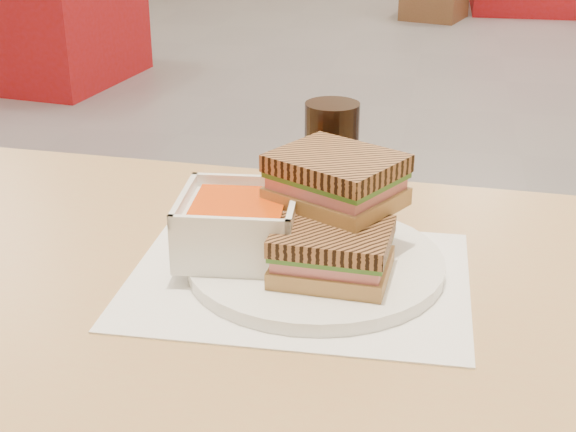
% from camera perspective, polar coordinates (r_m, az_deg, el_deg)
% --- Properties ---
extents(main_table, '(1.23, 0.75, 0.75)m').
position_cam_1_polar(main_table, '(0.91, 2.36, -12.07)').
color(main_table, '#A1824C').
rests_on(main_table, ground).
extents(tray_liner, '(0.37, 0.29, 0.00)m').
position_cam_1_polar(tray_liner, '(0.88, 0.73, -4.37)').
color(tray_liner, white).
rests_on(tray_liner, main_table).
extents(plate, '(0.28, 0.28, 0.01)m').
position_cam_1_polar(plate, '(0.89, 1.93, -3.31)').
color(plate, white).
rests_on(plate, tray_liner).
extents(soup_bowl, '(0.14, 0.14, 0.07)m').
position_cam_1_polar(soup_bowl, '(0.89, -3.41, -0.76)').
color(soup_bowl, white).
rests_on(soup_bowl, plate).
extents(panini_lower, '(0.12, 0.10, 0.05)m').
position_cam_1_polar(panini_lower, '(0.84, 3.08, -2.49)').
color(panini_lower, tan).
rests_on(panini_lower, plate).
extents(panini_upper, '(0.16, 0.15, 0.06)m').
position_cam_1_polar(panini_upper, '(0.88, 3.36, 2.52)').
color(panini_upper, tan).
rests_on(panini_upper, panini_lower).
extents(cola_glass, '(0.07, 0.07, 0.14)m').
position_cam_1_polar(cola_glass, '(1.02, 3.02, 3.94)').
color(cola_glass, black).
rests_on(cola_glass, main_table).
extents(bg_table_0, '(0.98, 0.98, 0.77)m').
position_cam_1_polar(bg_table_0, '(4.83, -16.83, 13.57)').
color(bg_table_0, maroon).
rests_on(bg_table_0, ground).
extents(bg_chair_0r, '(0.48, 0.48, 0.45)m').
position_cam_1_polar(bg_chair_0r, '(4.87, -17.34, 11.67)').
color(bg_chair_0r, brown).
rests_on(bg_chair_0r, ground).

